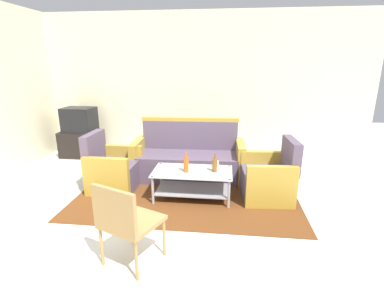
% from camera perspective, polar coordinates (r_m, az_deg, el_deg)
% --- Properties ---
extents(ground_plane, '(14.00, 14.00, 0.00)m').
position_cam_1_polar(ground_plane, '(3.56, -1.77, -14.31)').
color(ground_plane, white).
extents(wall_back, '(6.52, 0.12, 2.80)m').
position_cam_1_polar(wall_back, '(6.09, 2.39, 12.84)').
color(wall_back, beige).
rests_on(wall_back, ground).
extents(rug, '(3.14, 2.08, 0.01)m').
position_cam_1_polar(rug, '(4.42, -0.84, -7.59)').
color(rug, brown).
rests_on(rug, ground).
extents(couch, '(1.82, 0.79, 0.96)m').
position_cam_1_polar(couch, '(4.91, -0.65, -1.13)').
color(couch, '#5B4C60').
rests_on(couch, rug).
extents(armchair_left, '(0.71, 0.77, 0.85)m').
position_cam_1_polar(armchair_left, '(4.67, -15.00, -3.11)').
color(armchair_left, '#5B4C60').
rests_on(armchair_left, rug).
extents(armchair_right, '(0.75, 0.81, 0.85)m').
position_cam_1_polar(armchair_right, '(4.33, 14.58, -4.70)').
color(armchair_right, '#5B4C60').
rests_on(armchair_right, rug).
extents(coffee_table, '(1.10, 0.60, 0.40)m').
position_cam_1_polar(coffee_table, '(4.18, 0.09, -5.16)').
color(coffee_table, silver).
rests_on(coffee_table, rug).
extents(bottle_brown, '(0.07, 0.07, 0.26)m').
position_cam_1_polar(bottle_brown, '(4.08, 4.40, -2.19)').
color(bottle_brown, brown).
rests_on(bottle_brown, coffee_table).
extents(bottle_orange, '(0.07, 0.07, 0.29)m').
position_cam_1_polar(bottle_orange, '(4.05, -1.16, -2.13)').
color(bottle_orange, '#D85919').
rests_on(bottle_orange, coffee_table).
extents(cup, '(0.08, 0.08, 0.10)m').
position_cam_1_polar(cup, '(4.25, 4.64, -2.08)').
color(cup, silver).
rests_on(cup, coffee_table).
extents(tv_stand, '(0.80, 0.50, 0.52)m').
position_cam_1_polar(tv_stand, '(6.47, -20.39, 1.77)').
color(tv_stand, black).
rests_on(tv_stand, ground).
extents(television, '(0.62, 0.48, 0.48)m').
position_cam_1_polar(television, '(6.37, -20.85, 6.12)').
color(television, black).
rests_on(television, tv_stand).
extents(wicker_chair, '(0.63, 0.63, 0.84)m').
position_cam_1_polar(wicker_chair, '(2.82, -12.74, -12.17)').
color(wicker_chair, '#AD844C').
rests_on(wicker_chair, ground).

